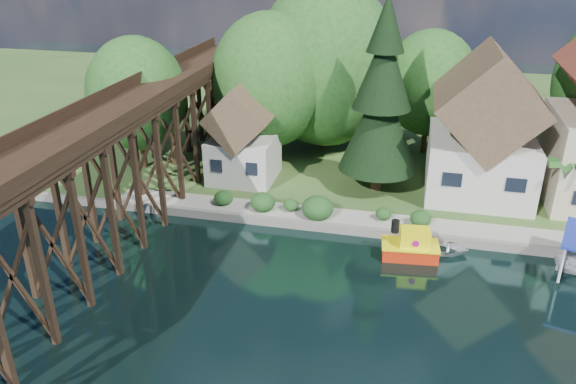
% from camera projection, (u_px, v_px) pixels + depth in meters
% --- Properties ---
extents(ground, '(140.00, 140.00, 0.00)m').
position_uv_depth(ground, '(360.00, 306.00, 30.56)').
color(ground, black).
rests_on(ground, ground).
extents(bank, '(140.00, 52.00, 0.50)m').
position_uv_depth(bank, '(395.00, 120.00, 60.57)').
color(bank, '#2C5020').
rests_on(bank, ground).
extents(seawall, '(60.00, 0.40, 0.62)m').
position_uv_depth(seawall, '(435.00, 239.00, 36.70)').
color(seawall, slate).
rests_on(seawall, ground).
extents(promenade, '(50.00, 2.60, 0.06)m').
position_uv_depth(promenade, '(466.00, 230.00, 37.34)').
color(promenade, gray).
rests_on(promenade, bank).
extents(trestle_bridge, '(4.12, 44.18, 9.30)m').
position_uv_depth(trestle_bridge, '(125.00, 157.00, 36.21)').
color(trestle_bridge, black).
rests_on(trestle_bridge, ground).
extents(house_left, '(7.64, 8.64, 11.02)m').
position_uv_depth(house_left, '(483.00, 134.00, 41.15)').
color(house_left, beige).
rests_on(house_left, bank).
extents(shed, '(5.09, 5.40, 7.85)m').
position_uv_depth(shed, '(243.00, 139.00, 44.07)').
color(shed, beige).
rests_on(shed, bank).
extents(bg_trees, '(49.90, 13.30, 10.57)m').
position_uv_depth(bg_trees, '(406.00, 84.00, 46.14)').
color(bg_trees, '#382314').
rests_on(bg_trees, bank).
extents(shrubs, '(15.76, 2.47, 1.70)m').
position_uv_depth(shrubs, '(310.00, 205.00, 39.20)').
color(shrubs, '#1A4217').
rests_on(shrubs, bank).
extents(conifer, '(5.90, 5.90, 14.53)m').
position_uv_depth(conifer, '(382.00, 101.00, 40.57)').
color(conifer, '#382314').
rests_on(conifer, bank).
extents(palm_tree, '(3.41, 3.41, 4.53)m').
position_uv_depth(palm_tree, '(573.00, 166.00, 37.19)').
color(palm_tree, '#382314').
rests_on(palm_tree, bank).
extents(tugboat, '(3.69, 2.27, 2.56)m').
position_uv_depth(tugboat, '(411.00, 246.00, 34.95)').
color(tugboat, red).
rests_on(tugboat, ground).
extents(boat_white_a, '(3.99, 3.04, 0.78)m').
position_uv_depth(boat_white_a, '(439.00, 245.00, 35.79)').
color(boat_white_a, white).
rests_on(boat_white_a, ground).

